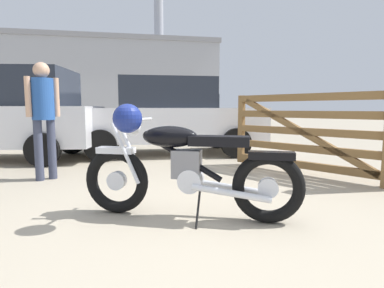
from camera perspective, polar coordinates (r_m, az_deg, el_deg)
The scene contains 8 objects.
ground_plane at distance 3.01m, azimuth 0.07°, elevation -13.44°, with size 80.00×80.00×0.00m, color tan.
vintage_motorcycle at distance 2.94m, azimuth -1.71°, elevation -3.98°, with size 1.92×1.01×1.07m.
timber_gate at distance 5.05m, azimuth 22.17°, elevation 2.31°, with size 1.33×2.29×1.60m.
bystander at distance 4.97m, azimuth -25.08°, elevation 5.77°, with size 0.42×0.30×1.66m.
blue_hatchback_right at distance 7.34m, azimuth -31.11°, elevation 4.66°, with size 4.15×2.39×1.78m.
white_estate_far at distance 14.93m, azimuth 0.23°, elevation 5.68°, with size 4.25×2.01×1.67m.
dark_sedan_left at distance 7.17m, azimuth -4.53°, elevation 4.89°, with size 4.34×2.23×1.67m.
industrial_building at distance 40.01m, azimuth -14.28°, elevation 10.87°, with size 24.30×14.56×19.06m.
Camera 1 is at (-0.72, -2.74, 1.02)m, focal length 29.80 mm.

